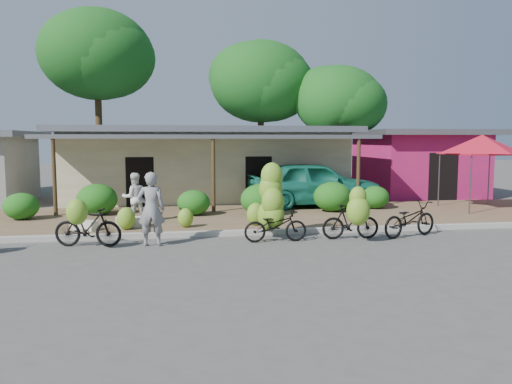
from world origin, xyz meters
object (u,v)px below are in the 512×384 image
tree_near_right (334,99)px  sack_near (130,222)px  bike_center (273,209)px  teal_van (314,184)px  bike_far_right (410,219)px  bystander (134,197)px  sack_far (84,225)px  tree_center_right (257,80)px  tree_far_center (93,53)px  bike_left (86,225)px  vendor (151,209)px  red_canopy (482,144)px  bike_right (353,217)px

tree_near_right → sack_near: size_ratio=8.05×
bike_center → teal_van: bearing=-25.8°
bike_far_right → bystander: bearing=47.1°
tree_near_right → bystander: size_ratio=4.27×
tree_near_right → bike_center: size_ratio=3.18×
bike_center → bike_far_right: bearing=-92.8°
tree_near_right → bystander: tree_near_right is taller
sack_far → teal_van: teal_van is taller
tree_center_right → bike_far_right: size_ratio=4.09×
sack_far → teal_van: bearing=26.6°
tree_far_center → sack_far: 15.11m
tree_far_center → tree_near_right: 13.31m
bike_left → bike_center: bearing=-75.2°
bike_left → bike_center: 4.98m
vendor → bystander: 3.35m
bike_far_right → sack_far: bike_far_right is taller
tree_center_right → bike_far_right: tree_center_right is taller
tree_center_right → bike_left: 18.01m
tree_near_right → red_canopy: bearing=-72.8°
teal_van → bike_far_right: bearing=-170.0°
bike_left → sack_near: (0.87, 2.26, -0.33)m
bike_far_right → tree_center_right: bearing=-14.0°
bike_right → sack_near: 6.74m
red_canopy → vendor: bearing=-160.5°
red_canopy → bike_left: size_ratio=1.89×
tree_far_center → sack_near: tree_far_center is taller
tree_center_right → teal_van: bearing=-85.4°
red_canopy → bike_center: bearing=-155.5°
bike_left → bike_far_right: 8.94m
bike_far_right → sack_far: 9.53m
bike_center → bike_far_right: (3.97, -0.18, -0.35)m
vendor → bystander: bearing=-73.3°
bystander → bike_far_right: bearing=143.6°
sack_far → vendor: size_ratio=0.38×
vendor → sack_far: bearing=-39.4°
red_canopy → bike_far_right: size_ratio=1.70×
sack_near → sack_far: 1.32m
red_canopy → sack_near: bearing=-171.1°
tree_center_right → tree_near_right: 4.63m
tree_far_center → teal_van: size_ratio=1.82×
tree_center_right → sack_near: bearing=-114.5°
bike_far_right → sack_far: size_ratio=2.75×
sack_near → sack_far: sack_near is taller
bike_left → bike_right: size_ratio=1.12×
tree_far_center → red_canopy: bearing=-34.3°
sack_far → red_canopy: bearing=9.3°
tree_far_center → bike_far_right: 19.89m
bike_center → teal_van: size_ratio=0.40×
tree_center_right → teal_van: 10.94m
tree_far_center → bike_left: tree_far_center is taller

